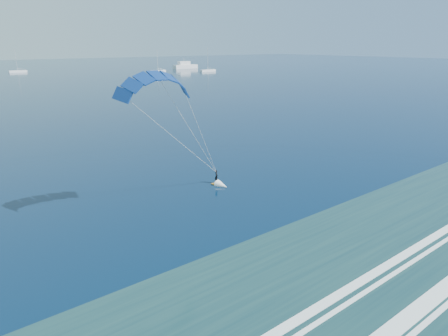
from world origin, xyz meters
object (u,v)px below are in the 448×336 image
Objects in this scene: motor_yacht at (185,66)px; sailboat_2 at (18,71)px; sailboat_4 at (208,70)px; sailboat_3 at (158,71)px; kitesurfer_rig at (190,130)px.

sailboat_2 is at bearing 163.72° from motor_yacht.
sailboat_4 is (88.65, -61.14, 0.00)m from sailboat_2.
sailboat_2 is 79.16m from sailboat_3.
kitesurfer_rig reaches higher than sailboat_3.
motor_yacht is 37.16m from sailboat_3.
motor_yacht is 1.27× the size of sailboat_4.
sailboat_3 is (63.27, -47.57, -0.00)m from sailboat_2.
kitesurfer_rig is 199.45m from sailboat_4.
motor_yacht is at bearing 32.49° from sailboat_3.
sailboat_4 reaches higher than sailboat_2.
sailboat_4 is (118.76, 160.09, -6.88)m from kitesurfer_rig.
motor_yacht is at bearing -16.28° from sailboat_2.
sailboat_3 reaches higher than motor_yacht.
kitesurfer_rig is at bearing -126.57° from sailboat_4.
sailboat_3 is 0.94× the size of sailboat_4.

